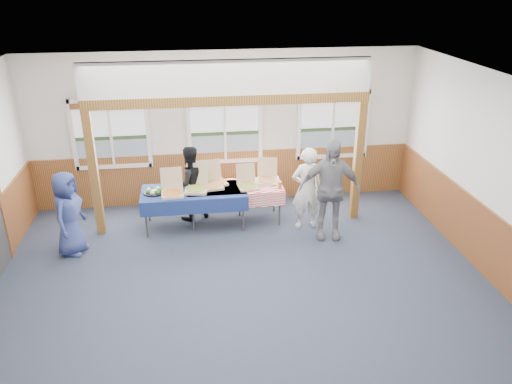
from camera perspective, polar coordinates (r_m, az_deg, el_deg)
floor at (r=7.98m, az=-1.26°, el=-11.27°), size 8.00×8.00×0.00m
ceiling at (r=6.66m, az=-1.51°, el=11.81°), size 8.00×8.00×0.00m
wall_back at (r=10.44m, az=-3.59°, el=7.22°), size 8.00×0.00×8.00m
wall_front at (r=4.29m, az=4.35°, el=-20.58°), size 8.00×0.00×8.00m
wall_right at (r=8.56m, az=26.30°, el=0.83°), size 0.00×8.00×8.00m
wainscot_back at (r=10.77m, az=-3.44°, el=1.82°), size 7.98×0.05×1.10m
wainscot_right at (r=8.97m, az=24.95°, el=-5.36°), size 0.05×6.98×1.10m
window_left at (r=10.48m, az=-16.31°, el=6.79°), size 1.56×0.10×1.46m
window_mid at (r=10.38m, az=-3.58°, el=7.56°), size 1.56×0.10×1.46m
window_right at (r=10.79m, az=8.81°, el=7.96°), size 1.56×0.10×1.46m
post_left at (r=9.58m, az=-18.02°, el=1.94°), size 0.15×0.15×2.40m
post_right at (r=9.95m, az=11.57°, el=3.47°), size 0.15×0.15×2.40m
cross_beam at (r=9.06m, az=-3.12°, el=10.44°), size 5.15×0.18×0.18m
table_left at (r=9.62m, az=-7.10°, el=-0.13°), size 2.17×1.48×0.76m
table_right at (r=9.76m, az=-2.43°, el=0.38°), size 1.91×0.96×0.76m
pizza_box_a at (r=9.48m, az=-9.55°, el=0.14°), size 0.43×0.51×0.45m
pizza_box_b at (r=9.73m, az=-5.13°, el=1.02°), size 0.48×0.56×0.45m
pizza_box_c at (r=9.59m, az=-6.82°, el=0.59°), size 0.50×0.57×0.46m
pizza_box_d at (r=9.86m, az=-4.65°, el=1.35°), size 0.50×0.56×0.41m
pizza_box_e at (r=9.66m, az=-0.95°, el=0.93°), size 0.42×0.49×0.41m
pizza_box_f at (r=9.92m, az=1.26°, el=1.56°), size 0.47×0.54×0.43m
veggie_tray at (r=9.61m, az=-11.59°, el=0.08°), size 0.40×0.40×0.09m
drink_glass at (r=9.59m, az=2.76°, el=0.79°), size 0.07×0.07×0.15m
woman_white at (r=9.52m, az=5.81°, el=0.41°), size 0.63×0.45×1.63m
woman_black at (r=9.93m, az=-7.60°, el=1.00°), size 0.90×0.81×1.52m
man_blue at (r=9.21m, az=-20.65°, el=-2.32°), size 0.67×0.85×1.53m
person_grey at (r=9.17m, az=8.42°, el=0.28°), size 1.19×0.65×1.92m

